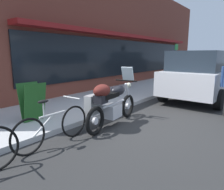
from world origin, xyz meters
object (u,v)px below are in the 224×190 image
(sandwich_board_sign, at_px, (32,102))
(parking_sign_pole, at_px, (176,59))
(parked_bicycle, at_px, (53,127))
(parked_minivan, at_px, (203,74))
(touring_motorcycle, at_px, (110,102))

(sandwich_board_sign, height_order, parking_sign_pole, parking_sign_pole)
(parked_bicycle, relative_size, parking_sign_pole, 0.78)
(parked_minivan, distance_m, parking_sign_pole, 4.09)
(parked_bicycle, bearing_deg, sandwich_board_sign, 72.37)
(parked_minivan, bearing_deg, parking_sign_pole, 35.66)
(touring_motorcycle, distance_m, sandwich_board_sign, 1.88)
(sandwich_board_sign, bearing_deg, parked_minivan, -22.78)
(sandwich_board_sign, xyz_separation_m, parking_sign_pole, (9.14, -0.08, 0.85))
(touring_motorcycle, xyz_separation_m, parked_minivan, (4.77, -0.90, 0.36))
(touring_motorcycle, bearing_deg, parking_sign_pole, 10.33)
(touring_motorcycle, height_order, parked_bicycle, touring_motorcycle)
(parked_minivan, xyz_separation_m, sandwich_board_sign, (-5.83, 2.45, -0.38))
(touring_motorcycle, bearing_deg, sandwich_board_sign, 124.30)
(parked_bicycle, distance_m, parked_minivan, 6.39)
(parked_bicycle, relative_size, parked_minivan, 0.36)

